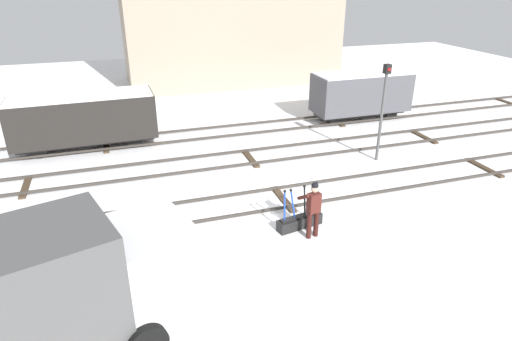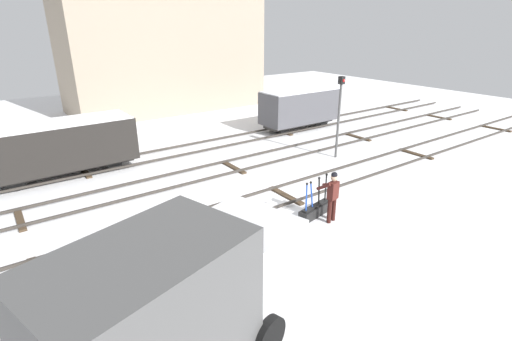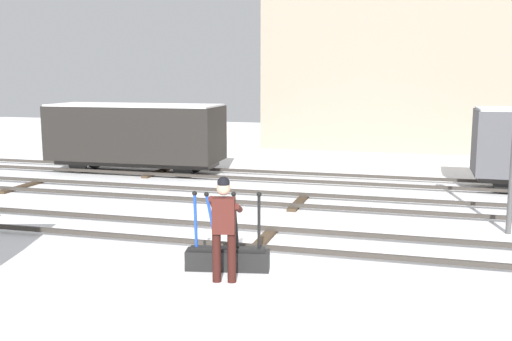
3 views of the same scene
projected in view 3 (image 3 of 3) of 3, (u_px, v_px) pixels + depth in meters
name	position (u px, v px, depth m)	size (l,w,h in m)	color
ground_plane	(262.00, 243.00, 12.52)	(60.00, 60.00, 0.00)	white
track_main_line	(262.00, 238.00, 12.51)	(44.00, 1.94, 0.18)	#38332D
track_siding_near	(298.00, 200.00, 16.21)	(44.00, 1.94, 0.18)	#38332D
track_siding_far	(320.00, 178.00, 19.60)	(44.00, 1.94, 0.18)	#38332D
switch_lever_frame	(227.00, 256.00, 10.78)	(1.56, 0.63, 1.45)	black
rail_worker	(224.00, 222.00, 10.05)	(0.62, 0.76, 1.83)	#351511
apartment_building	(423.00, 34.00, 28.59)	(14.74, 6.74, 10.81)	gray
freight_car_back_track	(135.00, 134.00, 21.12)	(6.18, 2.33, 2.46)	#2D2B28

